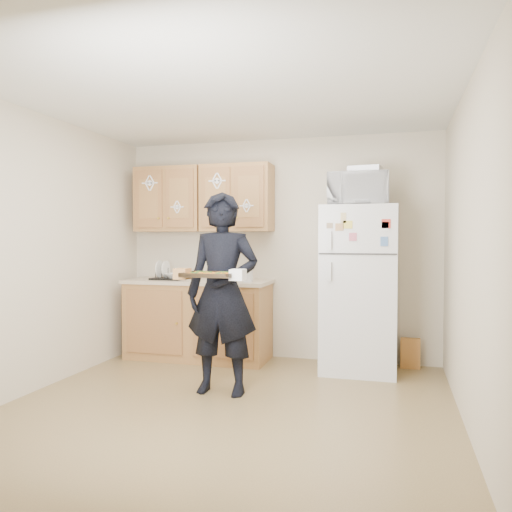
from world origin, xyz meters
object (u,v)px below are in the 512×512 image
object	(u,v)px
baking_tray	(210,275)
refrigerator	(359,289)
dish_rack	(168,273)
microwave	(358,189)
person	(222,293)

from	to	relation	value
baking_tray	refrigerator	bearing A→B (deg)	49.89
dish_rack	baking_tray	bearing A→B (deg)	-53.08
baking_tray	dish_rack	xyz separation A→B (m)	(-1.03, 1.37, -0.09)
baking_tray	dish_rack	distance (m)	1.71
baking_tray	microwave	distance (m)	1.90
baking_tray	dish_rack	size ratio (longest dim) A/B	1.19
refrigerator	microwave	world-z (taller)	microwave
refrigerator	baking_tray	world-z (taller)	refrigerator
person	microwave	bearing A→B (deg)	42.10
refrigerator	microwave	xyz separation A→B (m)	(-0.02, -0.05, 1.02)
refrigerator	person	xyz separation A→B (m)	(-1.11, -1.07, 0.04)
refrigerator	baking_tray	bearing A→B (deg)	-129.16
person	baking_tray	distance (m)	0.35
person	refrigerator	bearing A→B (deg)	43.00
refrigerator	person	world-z (taller)	person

